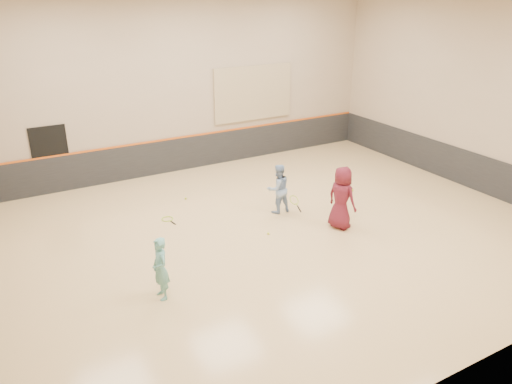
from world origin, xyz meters
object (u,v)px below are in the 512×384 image
spare_racket (167,219)px  instructor (278,189)px  young_man (342,198)px  girl (160,269)px

spare_racket → instructor: bearing=-20.4°
young_man → spare_racket: size_ratio=2.35×
spare_racket → girl: bearing=-111.7°
girl → instructor: instructor is taller
instructor → spare_racket: instructor is taller
girl → instructor: 5.11m
girl → spare_racket: 3.94m
young_man → spare_racket: young_man is taller
girl → young_man: 5.49m
instructor → young_man: (0.96, -1.70, 0.14)m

